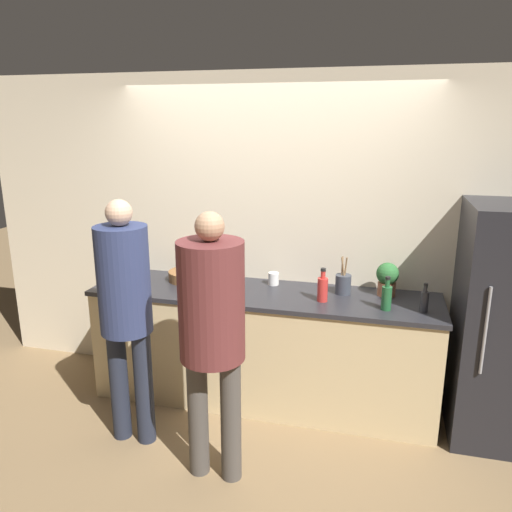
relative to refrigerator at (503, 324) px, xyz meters
The scene contains 14 objects.
ground_plane 1.96m from the refrigerator, 168.08° to the right, with size 14.00×14.00×0.00m, color #8C704C.
wall_back 1.83m from the refrigerator, 167.72° to the left, with size 5.20×0.06×2.60m.
counter 1.77m from the refrigerator, behind, with size 2.71×0.72×0.93m.
refrigerator is the anchor object (origin of this frame).
person_left 2.61m from the refrigerator, 163.48° to the right, with size 0.35×0.35×1.74m.
person_center 2.06m from the refrigerator, 152.10° to the right, with size 0.40×0.40×1.73m.
fruit_bowl 2.41m from the refrigerator, behind, with size 0.35×0.35×0.12m.
utensil_crock 1.14m from the refrigerator, behind, with size 0.12×0.12×0.29m.
bottle_green 0.83m from the refrigerator, behind, with size 0.07×0.07×0.24m.
bottle_dark 0.58m from the refrigerator, 168.90° to the right, with size 0.06×0.06×0.21m.
bottle_red 1.27m from the refrigerator, behind, with size 0.08×0.08×0.25m.
cup_white 1.71m from the refrigerator, behind, with size 0.09×0.09×0.10m.
cup_blue 2.10m from the refrigerator, behind, with size 0.08×0.08×0.09m.
potted_plant 0.85m from the refrigerator, 167.42° to the left, with size 0.17×0.17×0.26m.
Camera 1 is at (0.87, -3.20, 2.22)m, focal length 35.00 mm.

